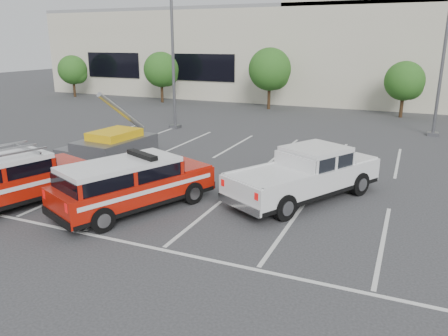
% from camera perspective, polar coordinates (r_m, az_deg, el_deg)
% --- Properties ---
extents(ground, '(120.00, 120.00, 0.00)m').
position_cam_1_polar(ground, '(14.25, -2.19, -5.84)').
color(ground, '#2D2D30').
rests_on(ground, ground).
extents(stall_markings, '(23.00, 15.00, 0.01)m').
position_cam_1_polar(stall_markings, '(18.17, 3.94, -0.89)').
color(stall_markings, silver).
rests_on(stall_markings, ground).
extents(convention_building, '(60.00, 16.99, 13.20)m').
position_cam_1_polar(convention_building, '(44.10, 16.77, 14.85)').
color(convention_building, beige).
rests_on(convention_building, ground).
extents(tree_far_left, '(2.77, 2.77, 3.99)m').
position_cam_1_polar(tree_far_left, '(45.81, -19.04, 11.90)').
color(tree_far_left, '#3F2B19').
rests_on(tree_far_left, ground).
extents(tree_left, '(3.07, 3.07, 4.42)m').
position_cam_1_polar(tree_left, '(39.80, -8.06, 12.46)').
color(tree_left, '#3F2B19').
rests_on(tree_left, ground).
extents(tree_mid_left, '(3.37, 3.37, 4.85)m').
position_cam_1_polar(tree_mid_left, '(35.64, 6.15, 12.51)').
color(tree_mid_left, '#3F2B19').
rests_on(tree_mid_left, ground).
extents(tree_mid_right, '(2.77, 2.77, 3.99)m').
position_cam_1_polar(tree_mid_right, '(34.05, 22.64, 10.29)').
color(tree_mid_right, '#3F2B19').
rests_on(tree_mid_right, ground).
extents(light_pole_left, '(0.90, 0.60, 10.24)m').
position_cam_1_polar(light_pole_left, '(27.55, -6.73, 15.85)').
color(light_pole_left, '#59595E').
rests_on(light_pole_left, ground).
extents(light_pole_mid, '(0.90, 0.60, 10.24)m').
position_cam_1_polar(light_pole_mid, '(27.91, 26.92, 14.27)').
color(light_pole_mid, '#59595E').
rests_on(light_pole_mid, ground).
extents(fire_chief_suv, '(3.86, 5.63, 1.86)m').
position_cam_1_polar(fire_chief_suv, '(14.53, -11.92, -2.55)').
color(fire_chief_suv, '#A81408').
rests_on(fire_chief_suv, ground).
extents(white_pickup, '(4.64, 6.14, 1.81)m').
position_cam_1_polar(white_pickup, '(15.50, 10.56, -1.43)').
color(white_pickup, silver).
rests_on(white_pickup, ground).
extents(ladder_suv, '(3.39, 5.41, 1.99)m').
position_cam_1_polar(ladder_suv, '(16.13, -26.52, -1.94)').
color(ladder_suv, '#A81408').
rests_on(ladder_suv, ground).
extents(utility_rig, '(3.49, 3.92, 3.24)m').
position_cam_1_polar(utility_rig, '(20.68, -14.37, 2.61)').
color(utility_rig, '#59595E').
rests_on(utility_rig, ground).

